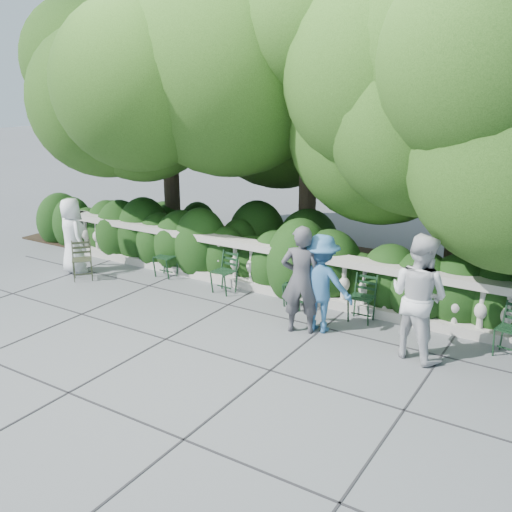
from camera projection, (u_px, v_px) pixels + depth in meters
The scene contains 15 objects.
ground at pixel (225, 325), 9.91m from camera, with size 90.00×90.00×0.00m, color #515458.
balustrade at pixel (278, 271), 11.23m from camera, with size 12.00×0.44×1.00m.
shrub_hedge at pixel (305, 278), 12.34m from camera, with size 15.00×2.60×1.70m, color black, non-canonical shape.
tree_canopy at pixel (346, 87), 11.00m from camera, with size 15.04×6.52×6.78m.
chair_a at pixel (162, 278), 12.30m from camera, with size 0.44×0.48×0.84m, color black, non-canonical shape.
chair_b at pixel (220, 294), 11.35m from camera, with size 0.44×0.48×0.84m, color black, non-canonical shape.
chair_c at pixel (292, 309), 10.62m from camera, with size 0.44×0.48×0.84m, color black, non-canonical shape.
chair_d at pixel (358, 324), 9.97m from camera, with size 0.44×0.48×0.84m, color black, non-canonical shape.
chair_e at pixel (293, 308), 10.67m from camera, with size 0.44×0.48×0.84m, color black, non-canonical shape.
chair_f at pixel (504, 359), 8.67m from camera, with size 0.44×0.48×0.84m, color black, non-canonical shape.
chair_weathered at pixel (84, 282), 12.09m from camera, with size 0.44×0.48×0.84m, color black, non-canonical shape.
person_businessman at pixel (72, 236), 12.48m from camera, with size 0.81×0.53×1.67m, color white.
person_woman_grey at pixel (301, 280), 9.41m from camera, with size 0.67×0.44×1.84m, color #414046.
person_casual_man at pixel (418, 297), 8.52m from camera, with size 0.94×0.74×1.94m, color silver.
person_older_blue at pixel (321, 283), 9.48m from camera, with size 1.08×0.62×1.67m, color #316293.
Camera 1 is at (5.31, -7.46, 4.02)m, focal length 40.00 mm.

